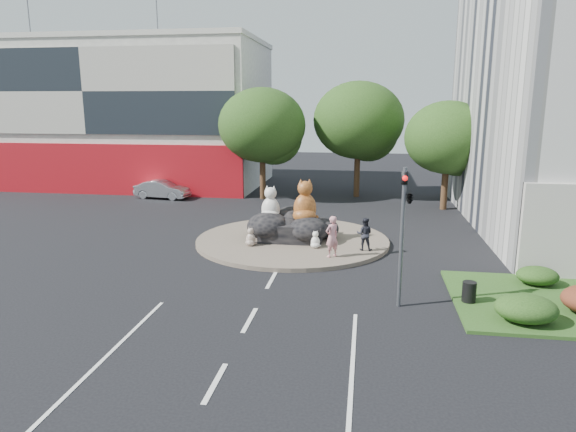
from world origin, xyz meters
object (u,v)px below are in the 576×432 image
object	(u,v)px
pedestrian_pink	(332,236)
parked_car	(162,190)
cat_white	(271,203)
litter_bin	(469,292)
pedestrian_dark	(365,234)
cat_tabby	(305,201)
kitten_calico	(251,236)
kitten_white	(315,239)

from	to	relation	value
pedestrian_pink	parked_car	xyz separation A→B (m)	(-13.84, 13.88, -0.47)
cat_white	litter_bin	xyz separation A→B (m)	(8.66, -7.53, -1.54)
pedestrian_dark	pedestrian_pink	bearing A→B (deg)	46.39
pedestrian_dark	litter_bin	size ratio (longest dim) A/B	2.14
pedestrian_pink	parked_car	distance (m)	19.61
cat_white	cat_tabby	world-z (taller)	cat_tabby
kitten_calico	litter_bin	size ratio (longest dim) A/B	1.25
cat_white	kitten_calico	distance (m)	2.30
cat_white	parked_car	size ratio (longest dim) A/B	0.45
parked_car	litter_bin	size ratio (longest dim) A/B	5.65
cat_white	pedestrian_dark	size ratio (longest dim) A/B	1.17
cat_white	pedestrian_pink	bearing A→B (deg)	-33.65
cat_white	parked_car	bearing A→B (deg)	141.55
kitten_calico	pedestrian_pink	size ratio (longest dim) A/B	0.48
kitten_white	kitten_calico	bearing A→B (deg)	155.17
litter_bin	pedestrian_dark	bearing A→B (deg)	122.84
kitten_calico	kitten_white	distance (m)	3.21
kitten_white	parked_car	xyz separation A→B (m)	(-12.95, 12.49, 0.06)
kitten_calico	pedestrian_pink	bearing A→B (deg)	-4.08
kitten_white	pedestrian_pink	distance (m)	1.73
pedestrian_dark	parked_car	world-z (taller)	pedestrian_dark
kitten_white	parked_car	size ratio (longest dim) A/B	0.21
cat_tabby	kitten_calico	world-z (taller)	cat_tabby
cat_white	parked_car	world-z (taller)	cat_white
pedestrian_dark	litter_bin	world-z (taller)	pedestrian_dark
kitten_white	pedestrian_dark	world-z (taller)	pedestrian_dark
kitten_white	pedestrian_dark	bearing A→B (deg)	-27.80
cat_white	cat_tabby	distance (m)	1.82
cat_white	pedestrian_pink	xyz separation A→B (m)	(3.41, -3.01, -0.87)
cat_white	pedestrian_pink	size ratio (longest dim) A/B	0.97
cat_tabby	pedestrian_dark	bearing A→B (deg)	-47.33
cat_white	kitten_calico	xyz separation A→B (m)	(-0.70, -1.71, -1.37)
kitten_calico	litter_bin	xyz separation A→B (m)	(9.35, -5.82, -0.17)
cat_white	pedestrian_pink	distance (m)	4.63
cat_white	litter_bin	size ratio (longest dim) A/B	2.52
cat_tabby	pedestrian_pink	bearing A→B (deg)	-81.14
pedestrian_pink	pedestrian_dark	size ratio (longest dim) A/B	1.21
cat_white	pedestrian_pink	world-z (taller)	cat_white
parked_car	cat_tabby	bearing A→B (deg)	-124.72
cat_tabby	litter_bin	xyz separation A→B (m)	(6.85, -7.45, -1.74)
parked_car	kitten_white	bearing A→B (deg)	-126.86
litter_bin	cat_tabby	bearing A→B (deg)	132.59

